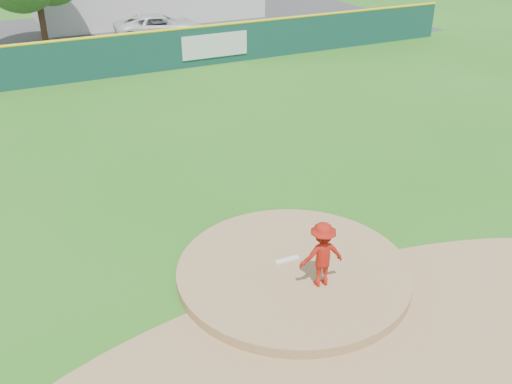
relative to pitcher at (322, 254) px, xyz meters
name	(u,v)px	position (x,y,z in m)	size (l,w,h in m)	color
ground	(293,276)	(-0.23, 0.81, -1.03)	(120.00, 120.00, 0.00)	#286B19
pitchers_mound	(293,276)	(-0.23, 0.81, -1.03)	(5.50, 5.50, 0.50)	#9E774C
pitching_rubber	(287,260)	(-0.23, 1.11, -0.76)	(0.60, 0.15, 0.04)	white
infield_dirt_arc	(369,358)	(-0.23, -2.19, -1.03)	(15.40, 15.40, 0.01)	#9E774C
parking_lot	(76,39)	(-0.23, 27.81, -1.02)	(44.00, 16.00, 0.02)	#38383A
pitcher	(322,254)	(0.00, 0.00, 0.00)	(1.01, 0.58, 1.56)	#A3190E
van	(160,27)	(4.37, 25.41, -0.26)	(2.50, 5.43, 1.51)	silver
fence_banners	(94,59)	(-0.98, 18.73, -0.03)	(16.02, 0.04, 1.20)	#530E0B
outfield_fence	(109,55)	(-0.23, 18.81, 0.06)	(40.00, 0.14, 2.07)	#123D37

